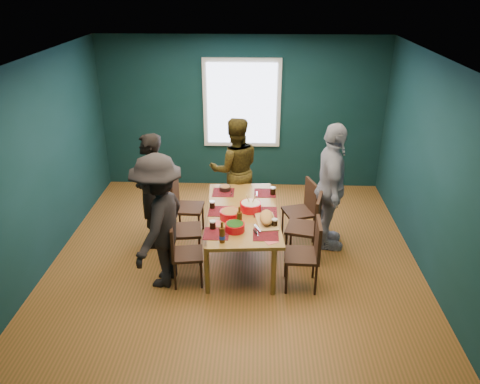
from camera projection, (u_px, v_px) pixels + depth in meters
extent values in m
cube|color=#9C5B2D|center=(235.00, 257.00, 6.56)|extent=(5.00, 5.00, 0.01)
cube|color=white|center=(234.00, 59.00, 5.41)|extent=(5.00, 5.00, 0.01)
cube|color=#113138|center=(43.00, 164.00, 6.08)|extent=(0.01, 5.00, 2.70)
cube|color=#113138|center=(432.00, 170.00, 5.90)|extent=(0.01, 5.00, 2.70)
cube|color=#113138|center=(242.00, 114.00, 8.25)|extent=(5.00, 0.01, 2.70)
cube|color=#113138|center=(219.00, 285.00, 3.73)|extent=(5.00, 0.01, 2.70)
cube|color=white|center=(242.00, 103.00, 8.14)|extent=(1.35, 0.06, 1.55)
cube|color=olive|center=(243.00, 213.00, 6.29)|extent=(1.07, 1.91, 0.05)
cylinder|color=olive|center=(207.00, 270.00, 5.68)|extent=(0.06, 0.06, 0.65)
cylinder|color=olive|center=(274.00, 272.00, 5.65)|extent=(0.06, 0.06, 0.65)
cylinder|color=olive|center=(218.00, 207.00, 7.22)|extent=(0.06, 0.06, 0.65)
cylinder|color=olive|center=(271.00, 208.00, 7.19)|extent=(0.06, 0.06, 0.65)
cube|color=black|center=(188.00, 208.00, 6.93)|extent=(0.44, 0.44, 0.04)
cube|color=black|center=(175.00, 192.00, 6.83)|extent=(0.06, 0.42, 0.46)
cylinder|color=black|center=(175.00, 227.00, 6.88)|extent=(0.03, 0.03, 0.43)
cylinder|color=black|center=(199.00, 228.00, 6.85)|extent=(0.03, 0.03, 0.43)
cylinder|color=black|center=(180.00, 216.00, 7.20)|extent=(0.03, 0.03, 0.43)
cylinder|color=black|center=(203.00, 217.00, 7.18)|extent=(0.03, 0.03, 0.43)
cube|color=black|center=(185.00, 230.00, 6.32)|extent=(0.48, 0.48, 0.04)
cube|color=black|center=(170.00, 215.00, 6.20)|extent=(0.10, 0.42, 0.46)
cylinder|color=black|center=(173.00, 253.00, 6.24)|extent=(0.03, 0.03, 0.43)
cylinder|color=black|center=(200.00, 252.00, 6.27)|extent=(0.03, 0.03, 0.43)
cylinder|color=black|center=(173.00, 239.00, 6.57)|extent=(0.03, 0.03, 0.43)
cylinder|color=black|center=(199.00, 238.00, 6.60)|extent=(0.03, 0.03, 0.43)
cube|color=black|center=(187.00, 254.00, 5.86)|extent=(0.43, 0.43, 0.04)
cube|color=black|center=(173.00, 239.00, 5.75)|extent=(0.09, 0.38, 0.42)
cylinder|color=black|center=(175.00, 277.00, 5.79)|extent=(0.03, 0.03, 0.39)
cylinder|color=black|center=(201.00, 275.00, 5.82)|extent=(0.03, 0.03, 0.39)
cylinder|color=black|center=(176.00, 262.00, 6.09)|extent=(0.03, 0.03, 0.39)
cylinder|color=black|center=(201.00, 261.00, 6.12)|extent=(0.03, 0.03, 0.39)
cube|color=black|center=(299.00, 212.00, 6.84)|extent=(0.51, 0.51, 0.04)
cube|color=black|center=(311.00, 196.00, 6.78)|extent=(0.16, 0.40, 0.45)
cylinder|color=black|center=(291.00, 233.00, 6.74)|extent=(0.03, 0.03, 0.42)
cylinder|color=black|center=(313.00, 230.00, 6.82)|extent=(0.03, 0.03, 0.42)
cylinder|color=black|center=(283.00, 222.00, 7.05)|extent=(0.03, 0.03, 0.42)
cylinder|color=black|center=(304.00, 219.00, 7.13)|extent=(0.03, 0.03, 0.42)
cube|color=black|center=(303.00, 228.00, 6.36)|extent=(0.52, 0.52, 0.04)
cube|color=black|center=(318.00, 213.00, 6.20)|extent=(0.14, 0.43, 0.47)
cylinder|color=black|center=(286.00, 248.00, 6.35)|extent=(0.03, 0.03, 0.44)
cylinder|color=black|center=(313.00, 252.00, 6.26)|extent=(0.03, 0.03, 0.44)
cylinder|color=black|center=(291.00, 235.00, 6.67)|extent=(0.03, 0.03, 0.44)
cylinder|color=black|center=(317.00, 238.00, 6.58)|extent=(0.03, 0.03, 0.44)
cube|color=black|center=(301.00, 255.00, 5.77)|extent=(0.43, 0.43, 0.04)
cube|color=black|center=(318.00, 239.00, 5.65)|extent=(0.05, 0.42, 0.46)
cylinder|color=black|center=(286.00, 279.00, 5.71)|extent=(0.03, 0.03, 0.43)
cylinder|color=black|center=(316.00, 280.00, 5.69)|extent=(0.03, 0.03, 0.43)
cylinder|color=black|center=(286.00, 263.00, 6.04)|extent=(0.03, 0.03, 0.43)
cylinder|color=black|center=(314.00, 264.00, 6.02)|extent=(0.03, 0.03, 0.43)
imported|color=black|center=(151.00, 191.00, 6.55)|extent=(0.46, 0.64, 1.67)
imported|color=black|center=(235.00, 169.00, 7.29)|extent=(0.91, 0.77, 1.66)
imported|color=white|center=(331.00, 188.00, 6.46)|extent=(0.47, 1.08, 1.84)
imported|color=black|center=(159.00, 222.00, 5.68)|extent=(0.85, 1.22, 1.73)
cylinder|color=red|center=(230.00, 215.00, 6.08)|extent=(0.27, 0.27, 0.11)
cylinder|color=#4E7B2C|center=(230.00, 211.00, 6.06)|extent=(0.24, 0.24, 0.02)
cylinder|color=red|center=(250.00, 207.00, 6.29)|extent=(0.29, 0.29, 0.11)
cylinder|color=#FBEBCD|center=(251.00, 203.00, 6.27)|extent=(0.25, 0.25, 0.02)
cylinder|color=tan|center=(253.00, 200.00, 6.25)|extent=(0.08, 0.16, 0.23)
cylinder|color=tan|center=(248.00, 200.00, 6.25)|extent=(0.07, 0.16, 0.23)
cylinder|color=red|center=(235.00, 227.00, 5.79)|extent=(0.24, 0.24, 0.10)
cylinder|color=#194C13|center=(235.00, 224.00, 5.77)|extent=(0.21, 0.21, 0.02)
cube|color=tan|center=(266.00, 222.00, 6.00)|extent=(0.31, 0.51, 0.02)
ellipsoid|color=gold|center=(267.00, 217.00, 5.98)|extent=(0.23, 0.40, 0.11)
cube|color=#BABAC1|center=(257.00, 228.00, 5.83)|extent=(0.10, 0.19, 0.00)
cylinder|color=black|center=(255.00, 232.00, 5.73)|extent=(0.06, 0.11, 0.02)
sphere|color=#225513|center=(267.00, 221.00, 5.88)|extent=(0.03, 0.03, 0.03)
sphere|color=#225513|center=(267.00, 217.00, 5.97)|extent=(0.03, 0.03, 0.03)
sphere|color=#225513|center=(266.00, 213.00, 6.07)|extent=(0.03, 0.03, 0.03)
cylinder|color=black|center=(225.00, 188.00, 6.88)|extent=(0.17, 0.17, 0.07)
cylinder|color=#4E7B2C|center=(225.00, 187.00, 6.87)|extent=(0.14, 0.14, 0.02)
cylinder|color=#4E2B0D|center=(222.00, 235.00, 5.53)|extent=(0.07, 0.07, 0.19)
cylinder|color=#4E2B0D|center=(222.00, 225.00, 5.47)|extent=(0.03, 0.03, 0.08)
cylinder|color=#1837AD|center=(222.00, 237.00, 5.55)|extent=(0.07, 0.07, 0.04)
cylinder|color=#4E2B0D|center=(239.00, 219.00, 5.89)|extent=(0.07, 0.07, 0.19)
cylinder|color=#4E2B0D|center=(239.00, 210.00, 5.84)|extent=(0.03, 0.03, 0.07)
cylinder|color=black|center=(213.00, 225.00, 5.84)|extent=(0.08, 0.08, 0.11)
cylinder|color=silver|center=(213.00, 221.00, 5.82)|extent=(0.08, 0.08, 0.02)
cylinder|color=black|center=(275.00, 223.00, 5.89)|extent=(0.07, 0.07, 0.10)
cylinder|color=silver|center=(275.00, 220.00, 5.87)|extent=(0.08, 0.08, 0.02)
cylinder|color=black|center=(273.00, 191.00, 6.74)|extent=(0.08, 0.08, 0.11)
cylinder|color=silver|center=(273.00, 188.00, 6.72)|extent=(0.08, 0.08, 0.02)
cylinder|color=black|center=(212.00, 205.00, 6.35)|extent=(0.07, 0.07, 0.10)
cylinder|color=silver|center=(212.00, 202.00, 6.33)|extent=(0.08, 0.08, 0.02)
cube|color=#DB5C60|center=(266.00, 209.00, 6.35)|extent=(0.17, 0.17, 0.00)
cube|color=#DB5C60|center=(216.00, 223.00, 6.00)|extent=(0.18, 0.18, 0.00)
cube|color=#DB5C60|center=(271.00, 241.00, 5.59)|extent=(0.21, 0.21, 0.00)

